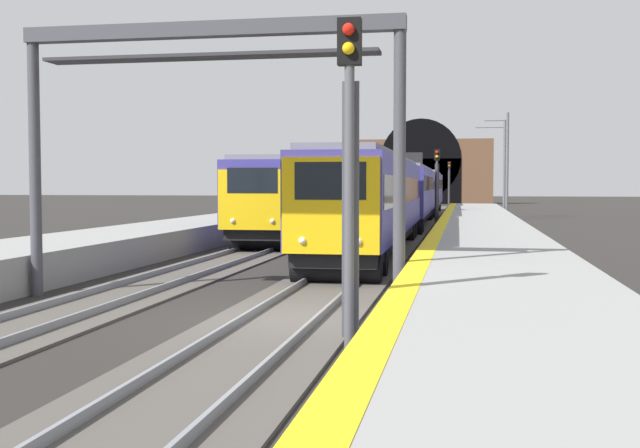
{
  "coord_description": "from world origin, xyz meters",
  "views": [
    {
      "loc": [
        -15.42,
        -3.54,
        2.77
      ],
      "look_at": [
        8.52,
        0.87,
        1.52
      ],
      "focal_mm": 44.18,
      "sensor_mm": 36.0,
      "label": 1
    }
  ],
  "objects_px": {
    "railway_signal_mid": "(437,181)",
    "catenary_mast_far": "(507,165)",
    "overhead_signal_gantry": "(209,87)",
    "catenary_mast_near": "(504,167)",
    "railway_signal_near": "(350,160)",
    "railway_signal_far": "(449,180)",
    "train_main_approaching": "(409,192)",
    "train_adjacent_platform": "(353,191)"
  },
  "relations": [
    {
      "from": "train_adjacent_platform",
      "to": "catenary_mast_near",
      "type": "distance_m",
      "value": 13.64
    },
    {
      "from": "train_main_approaching",
      "to": "catenary_mast_far",
      "type": "distance_m",
      "value": 12.58
    },
    {
      "from": "railway_signal_near",
      "to": "railway_signal_mid",
      "type": "bearing_deg",
      "value": -180.0
    },
    {
      "from": "railway_signal_near",
      "to": "overhead_signal_gantry",
      "type": "height_order",
      "value": "overhead_signal_gantry"
    },
    {
      "from": "train_main_approaching",
      "to": "railway_signal_mid",
      "type": "bearing_deg",
      "value": 138.17
    },
    {
      "from": "railway_signal_far",
      "to": "train_adjacent_platform",
      "type": "bearing_deg",
      "value": -9.98
    },
    {
      "from": "railway_signal_far",
      "to": "train_main_approaching",
      "type": "bearing_deg",
      "value": -2.22
    },
    {
      "from": "overhead_signal_gantry",
      "to": "catenary_mast_far",
      "type": "xyz_separation_m",
      "value": [
        43.85,
        -9.04,
        -0.84
      ]
    },
    {
      "from": "catenary_mast_far",
      "to": "overhead_signal_gantry",
      "type": "bearing_deg",
      "value": 168.35
    },
    {
      "from": "railway_signal_far",
      "to": "catenary_mast_near",
      "type": "xyz_separation_m",
      "value": [
        -29.29,
        -4.95,
        0.95
      ]
    },
    {
      "from": "train_main_approaching",
      "to": "overhead_signal_gantry",
      "type": "height_order",
      "value": "overhead_signal_gantry"
    },
    {
      "from": "railway_signal_near",
      "to": "catenary_mast_near",
      "type": "distance_m",
      "value": 53.35
    },
    {
      "from": "railway_signal_near",
      "to": "catenary_mast_far",
      "type": "xyz_separation_m",
      "value": [
        48.95,
        -4.97,
        1.02
      ]
    },
    {
      "from": "railway_signal_mid",
      "to": "railway_signal_far",
      "type": "distance_m",
      "value": 42.01
    },
    {
      "from": "overhead_signal_gantry",
      "to": "catenary_mast_near",
      "type": "height_order",
      "value": "catenary_mast_near"
    },
    {
      "from": "railway_signal_mid",
      "to": "railway_signal_far",
      "type": "height_order",
      "value": "railway_signal_far"
    },
    {
      "from": "train_main_approaching",
      "to": "railway_signal_mid",
      "type": "distance_m",
      "value": 2.68
    },
    {
      "from": "railway_signal_far",
      "to": "overhead_signal_gantry",
      "type": "relative_size",
      "value": 0.59
    },
    {
      "from": "railway_signal_far",
      "to": "catenary_mast_far",
      "type": "bearing_deg",
      "value": 8.45
    },
    {
      "from": "railway_signal_near",
      "to": "railway_signal_mid",
      "type": "distance_m",
      "value": 40.4
    },
    {
      "from": "catenary_mast_far",
      "to": "railway_signal_far",
      "type": "bearing_deg",
      "value": 8.45
    },
    {
      "from": "train_adjacent_platform",
      "to": "overhead_signal_gantry",
      "type": "height_order",
      "value": "overhead_signal_gantry"
    },
    {
      "from": "catenary_mast_far",
      "to": "train_adjacent_platform",
      "type": "bearing_deg",
      "value": 105.23
    },
    {
      "from": "train_adjacent_platform",
      "to": "railway_signal_far",
      "type": "height_order",
      "value": "railway_signal_far"
    },
    {
      "from": "railway_signal_near",
      "to": "railway_signal_far",
      "type": "relative_size",
      "value": 1.0
    },
    {
      "from": "railway_signal_near",
      "to": "railway_signal_mid",
      "type": "height_order",
      "value": "railway_signal_near"
    },
    {
      "from": "railway_signal_mid",
      "to": "catenary_mast_far",
      "type": "xyz_separation_m",
      "value": [
        8.55,
        -4.97,
        1.21
      ]
    },
    {
      "from": "railway_signal_mid",
      "to": "catenary_mast_far",
      "type": "relative_size",
      "value": 0.62
    },
    {
      "from": "train_adjacent_platform",
      "to": "railway_signal_mid",
      "type": "distance_m",
      "value": 8.46
    },
    {
      "from": "railway_signal_mid",
      "to": "catenary_mast_near",
      "type": "bearing_deg",
      "value": 158.73
    },
    {
      "from": "train_main_approaching",
      "to": "catenary_mast_near",
      "type": "height_order",
      "value": "catenary_mast_near"
    },
    {
      "from": "railway_signal_near",
      "to": "railway_signal_far",
      "type": "distance_m",
      "value": 82.41
    },
    {
      "from": "overhead_signal_gantry",
      "to": "catenary_mast_near",
      "type": "distance_m",
      "value": 48.87
    },
    {
      "from": "railway_signal_mid",
      "to": "railway_signal_near",
      "type": "bearing_deg",
      "value": 0.0
    },
    {
      "from": "overhead_signal_gantry",
      "to": "catenary_mast_far",
      "type": "height_order",
      "value": "catenary_mast_far"
    },
    {
      "from": "train_adjacent_platform",
      "to": "catenary_mast_near",
      "type": "height_order",
      "value": "catenary_mast_near"
    },
    {
      "from": "train_main_approaching",
      "to": "railway_signal_near",
      "type": "xyz_separation_m",
      "value": [
        -38.46,
        -1.7,
        0.94
      ]
    },
    {
      "from": "train_main_approaching",
      "to": "overhead_signal_gantry",
      "type": "distance_m",
      "value": 33.57
    },
    {
      "from": "railway_signal_mid",
      "to": "overhead_signal_gantry",
      "type": "xyz_separation_m",
      "value": [
        -35.3,
        4.07,
        2.05
      ]
    },
    {
      "from": "overhead_signal_gantry",
      "to": "railway_signal_far",
      "type": "bearing_deg",
      "value": -3.01
    },
    {
      "from": "railway_signal_near",
      "to": "catenary_mast_near",
      "type": "xyz_separation_m",
      "value": [
        53.12,
        -4.95,
        0.94
      ]
    },
    {
      "from": "overhead_signal_gantry",
      "to": "catenary_mast_far",
      "type": "relative_size",
      "value": 1.13
    }
  ]
}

